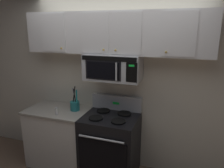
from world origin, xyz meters
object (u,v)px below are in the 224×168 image
stove_range (110,144)px  utensil_crock_teal (75,105)px  over_range_microwave (113,67)px  salt_shaker (56,111)px

stove_range → utensil_crock_teal: size_ratio=3.09×
stove_range → over_range_microwave: bearing=90.1°
stove_range → utensil_crock_teal: bearing=175.3°
over_range_microwave → utensil_crock_teal: 0.83m
stove_range → salt_shaker: stove_range is taller
over_range_microwave → salt_shaker: 1.02m
stove_range → salt_shaker: bearing=-166.3°
utensil_crock_teal → stove_range: bearing=-4.7°
over_range_microwave → salt_shaker: (-0.75, -0.30, -0.62)m
stove_range → utensil_crock_teal: 0.77m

